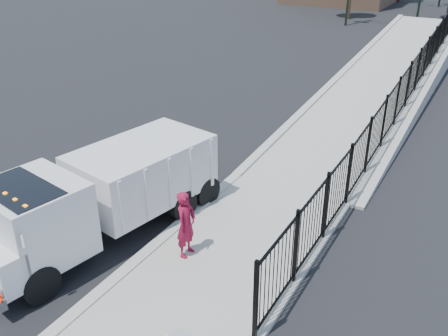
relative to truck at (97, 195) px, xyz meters
The scene contains 7 objects.
ground 2.08m from the truck, 25.08° to the left, with size 120.00×120.00×0.00m, color black.
sidewalk 3.85m from the truck, 21.07° to the right, with size 3.55×12.00×0.12m, color #9E998E.
curb 2.32m from the truck, 41.62° to the right, with size 0.30×12.00×0.16m, color #ADAAA3.
ramp 17.12m from the truck, 77.83° to the left, with size 3.95×24.00×1.70m, color #9E998E.
iron_fence 13.65m from the truck, 68.40° to the left, with size 0.10×28.00×1.80m, color black.
truck is the anchor object (origin of this frame).
worker 2.43m from the truck, ahead, with size 0.62×0.41×1.70m, color maroon.
Camera 1 is at (6.56, -8.60, 7.41)m, focal length 40.00 mm.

